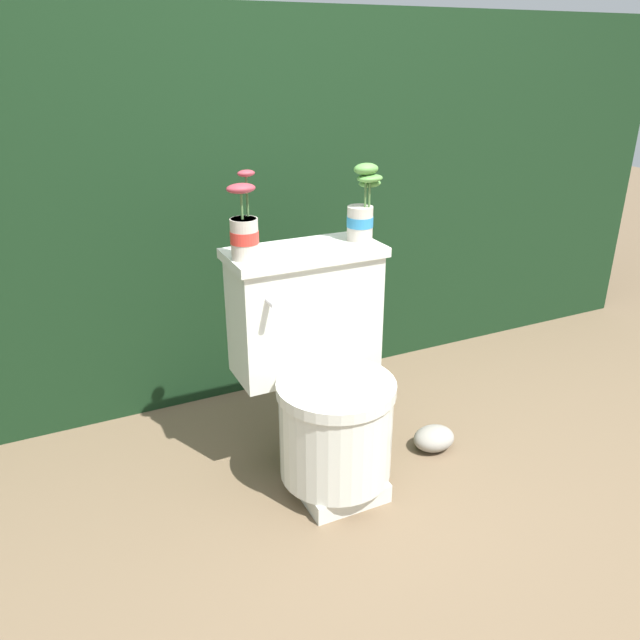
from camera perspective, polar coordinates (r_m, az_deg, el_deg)
The scene contains 6 objects.
ground_plane at distance 2.12m, azimuth 4.15°, elevation -14.62°, with size 12.00×12.00×0.00m, color brown.
hedge_backdrop at distance 2.91m, azimuth -8.15°, elevation 11.74°, with size 3.88×1.05×1.46m.
toilet at distance 1.98m, azimuth 0.08°, elevation -4.96°, with size 0.49×0.52×0.75m.
potted_plant_left at distance 1.82m, azimuth -6.95°, elevation 8.15°, with size 0.09×0.08×0.25m.
potted_plant_midleft at distance 2.00m, azimuth 3.88°, elevation 10.05°, with size 0.12×0.09×0.25m.
garden_stone at distance 2.29m, azimuth 10.37°, elevation -10.59°, with size 0.15×0.12×0.08m.
Camera 1 is at (-0.86, -1.44, 1.31)m, focal length 35.00 mm.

